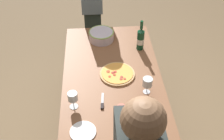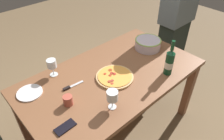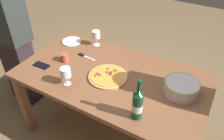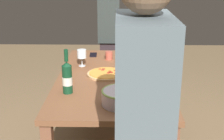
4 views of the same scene
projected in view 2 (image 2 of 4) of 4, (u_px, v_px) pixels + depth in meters
ground_plane at (112, 127)px, 2.31m from camera, size 8.00×8.00×0.00m
dining_table at (112, 82)px, 1.90m from camera, size 1.60×0.90×0.75m
pizza at (115, 77)px, 1.80m from camera, size 0.32×0.32×0.03m
serving_bowl at (148, 43)px, 2.15m from camera, size 0.27×0.27×0.10m
wine_bottle at (169, 62)px, 1.78m from camera, size 0.07×0.07×0.33m
wine_glass_near_pizza at (52, 64)px, 1.77m from camera, size 0.08×0.08×0.16m
wine_glass_by_bottle at (112, 96)px, 1.48m from camera, size 0.08×0.08×0.15m
cup_amber at (68, 100)px, 1.55m from camera, size 0.07×0.07×0.08m
side_plate at (30, 93)px, 1.66m from camera, size 0.20×0.20×0.01m
cell_phone at (65, 127)px, 1.40m from camera, size 0.15×0.08×0.01m
pizza_knife at (71, 87)px, 1.71m from camera, size 0.18×0.04×0.02m
person_host at (177, 20)px, 2.51m from camera, size 0.43×0.24×1.67m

